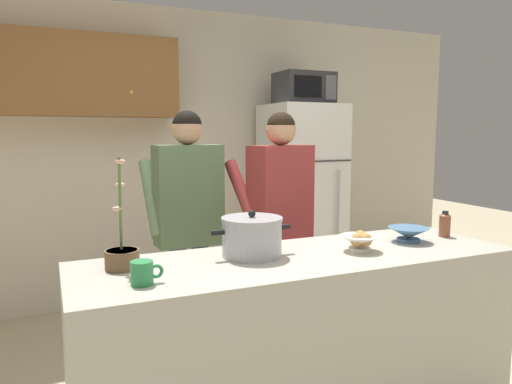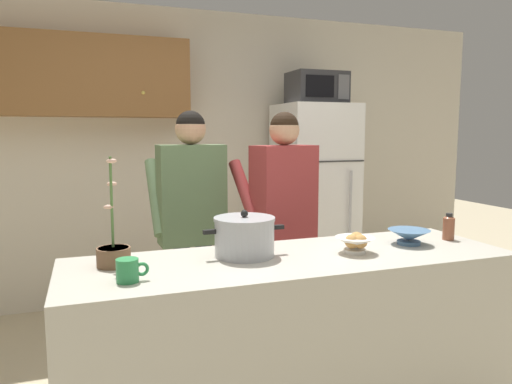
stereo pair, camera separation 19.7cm
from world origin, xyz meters
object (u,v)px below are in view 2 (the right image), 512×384
object	(u,v)px
refrigerator	(314,202)
potted_orchid	(113,252)
empty_bowl	(409,236)
person_by_sink	(283,208)
bottle_near_edge	(449,227)
cooking_pot	(244,236)
bread_bowl	(355,243)
person_near_pot	(191,208)
coffee_mug	(128,270)
microwave	(317,88)

from	to	relation	value
refrigerator	potted_orchid	distance (m)	2.55
empty_bowl	potted_orchid	size ratio (longest dim) A/B	0.45
person_by_sink	bottle_near_edge	size ratio (longest dim) A/B	10.98
cooking_pot	bread_bowl	world-z (taller)	cooking_pot
empty_bowl	bottle_near_edge	size ratio (longest dim) A/B	1.49
refrigerator	bottle_near_edge	xyz separation A→B (m)	(-0.06, -1.81, 0.11)
bread_bowl	empty_bowl	bearing A→B (deg)	10.18
person_by_sink	cooking_pot	bearing A→B (deg)	-125.59
cooking_pot	potted_orchid	world-z (taller)	potted_orchid
person_near_pot	bottle_near_edge	world-z (taller)	person_near_pot
cooking_pot	bread_bowl	xyz separation A→B (m)	(0.54, -0.13, -0.04)
coffee_mug	potted_orchid	xyz separation A→B (m)	(-0.04, 0.26, 0.02)
potted_orchid	coffee_mug	bearing A→B (deg)	-80.54
person_near_pot	bottle_near_edge	xyz separation A→B (m)	(1.27, -0.89, -0.04)
person_near_pot	cooking_pot	bearing A→B (deg)	-84.42
person_by_sink	empty_bowl	size ratio (longest dim) A/B	7.38
refrigerator	bottle_near_edge	bearing A→B (deg)	-92.02
coffee_mug	bread_bowl	xyz separation A→B (m)	(1.10, 0.10, 0.00)
person_by_sink	potted_orchid	bearing A→B (deg)	-149.17
empty_bowl	person_near_pot	bearing A→B (deg)	137.38
person_near_pot	person_by_sink	distance (m)	0.59
cooking_pot	bottle_near_edge	size ratio (longest dim) A/B	2.73
microwave	bottle_near_edge	bearing A→B (deg)	-92.04
refrigerator	cooking_pot	size ratio (longest dim) A/B	4.32
person_by_sink	coffee_mug	size ratio (longest dim) A/B	12.58
microwave	bottle_near_edge	size ratio (longest dim) A/B	3.20
person_near_pot	bottle_near_edge	distance (m)	1.55
person_by_sink	cooking_pot	world-z (taller)	person_by_sink
bread_bowl	bottle_near_edge	bearing A→B (deg)	7.55
person_by_sink	coffee_mug	xyz separation A→B (m)	(-1.06, -0.91, -0.06)
coffee_mug	empty_bowl	size ratio (longest dim) A/B	0.59
refrigerator	person_near_pot	distance (m)	1.62
cooking_pot	coffee_mug	size ratio (longest dim) A/B	3.12
person_near_pot	empty_bowl	distance (m)	1.35
bottle_near_edge	cooking_pot	bearing A→B (deg)	177.76
empty_bowl	potted_orchid	xyz separation A→B (m)	(-1.52, 0.09, 0.02)
refrigerator	cooking_pot	world-z (taller)	refrigerator
potted_orchid	microwave	bearing A→B (deg)	42.62
refrigerator	person_near_pot	bearing A→B (deg)	-145.49
coffee_mug	cooking_pot	bearing A→B (deg)	22.10
microwave	person_near_pot	size ratio (longest dim) A/B	0.29
bottle_near_edge	refrigerator	bearing A→B (deg)	87.98
refrigerator	bread_bowl	distance (m)	2.03
person_near_pot	bread_bowl	distance (m)	1.16
microwave	person_near_pot	bearing A→B (deg)	-146.14
refrigerator	empty_bowl	bearing A→B (deg)	-100.66
person_by_sink	potted_orchid	size ratio (longest dim) A/B	3.33
microwave	person_by_sink	distance (m)	1.57
coffee_mug	empty_bowl	world-z (taller)	coffee_mug
cooking_pot	empty_bowl	xyz separation A→B (m)	(0.91, -0.07, -0.05)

